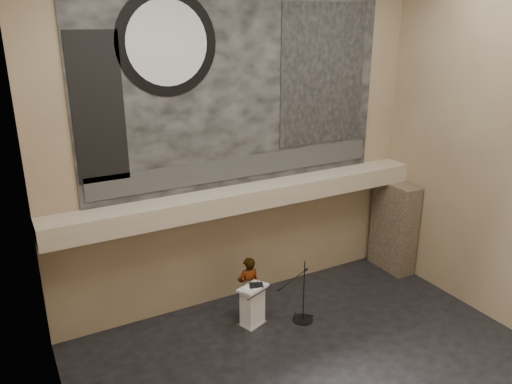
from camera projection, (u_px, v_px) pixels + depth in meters
floor at (328, 378)px, 10.57m from camera, size 10.00×10.00×0.00m
wall_back at (241, 143)px, 12.49m from camera, size 10.00×0.02×8.50m
wall_left at (50, 244)px, 6.91m from camera, size 0.02×8.00×8.50m
soffit at (248, 197)px, 12.58m from camera, size 10.00×0.80×0.50m
sprinkler_left at (190, 219)px, 11.91m from camera, size 0.04×0.04×0.06m
sprinkler_right at (311, 196)px, 13.49m from camera, size 0.04×0.04×0.06m
banner at (241, 85)px, 11.98m from camera, size 8.00×0.05×5.00m
banner_text_strip at (242, 167)px, 12.62m from camera, size 7.76×0.02×0.55m
banner_clock_rim at (167, 43)px, 10.81m from camera, size 2.30×0.02×2.30m
banner_clock_face at (167, 43)px, 10.79m from camera, size 1.84×0.02×1.84m
banner_building_print at (323, 75)px, 13.00m from camera, size 2.60×0.02×3.60m
banner_brick_print at (98, 109)px, 10.52m from camera, size 1.10×0.02×3.20m
stone_pier at (394, 227)px, 14.83m from camera, size 0.60×1.40×2.70m
lectern at (252, 306)px, 12.19m from camera, size 0.81×0.69×1.13m
binder at (256, 285)px, 12.03m from camera, size 0.41×0.37×0.04m
papers at (250, 289)px, 11.91m from camera, size 0.22×0.30×0.00m
speaker_person at (248, 287)px, 12.58m from camera, size 0.61×0.41×1.61m
mic_stand at (302, 313)px, 12.49m from camera, size 1.30×0.75×1.66m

